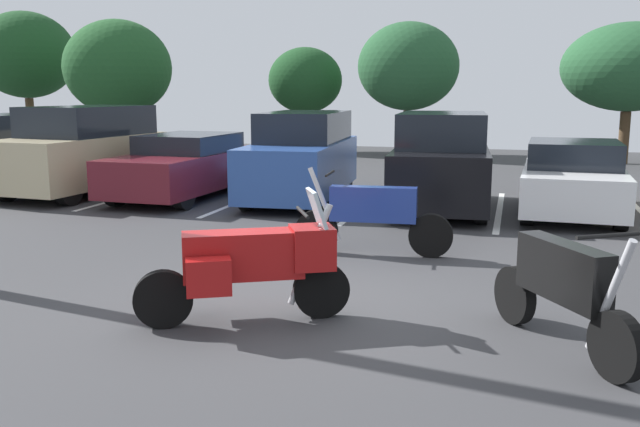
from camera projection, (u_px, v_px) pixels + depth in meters
The scene contains 15 objects.
ground at pixel (303, 304), 7.99m from camera, with size 44.00×44.00×0.10m, color #38383A.
motorcycle_touring at pixel (252, 262), 7.12m from camera, with size 2.06×1.29×1.39m.
motorcycle_second at pixel (372, 215), 10.08m from camera, with size 2.34×0.62×1.29m.
motorcycle_third at pixel (563, 289), 6.35m from camera, with size 1.25×1.86×1.24m.
parking_stripes at pixel (366, 204), 14.64m from camera, with size 22.14×4.88×0.01m.
car_champagne at pixel (83, 150), 16.07m from camera, with size 2.24×4.49×2.04m.
car_maroon at pixel (186, 166), 15.62m from camera, with size 2.00×4.72×1.42m.
car_blue at pixel (302, 157), 15.27m from camera, with size 2.08×4.86×1.93m.
car_black at pixel (441, 163), 13.93m from camera, with size 2.14×4.35×1.96m.
car_white at pixel (572, 179), 13.43m from camera, with size 2.01×4.37×1.43m.
tree_center_left at pixel (305, 81), 26.84m from camera, with size 2.89×2.89×4.07m.
tree_far_right at pixel (629, 67), 22.24m from camera, with size 4.31×4.31×4.58m.
tree_far_left at pixel (118, 68), 26.47m from camera, with size 4.11×4.11×5.10m.
tree_center at pixel (26, 55), 30.41m from camera, with size 4.32×4.32×5.85m.
tree_center_right at pixel (408, 67), 25.27m from camera, with size 3.73×3.73×4.89m.
Camera 1 is at (2.29, -7.33, 2.40)m, focal length 38.49 mm.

